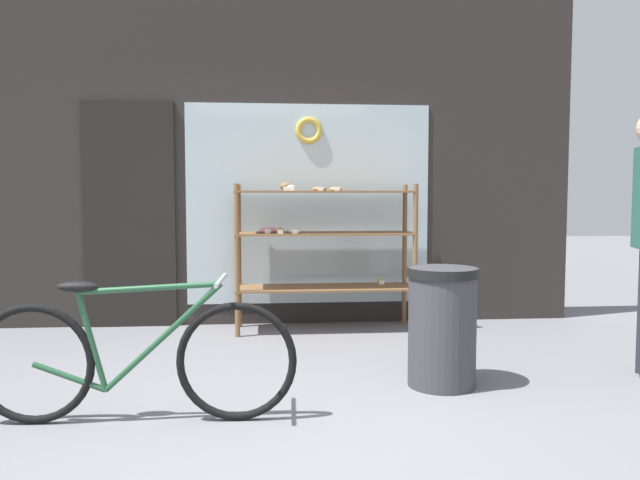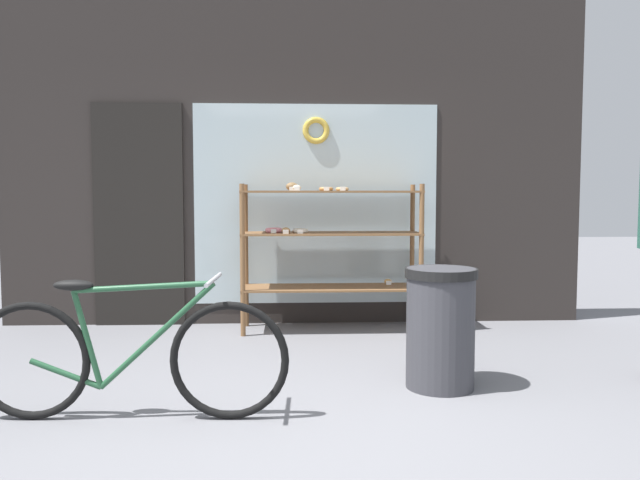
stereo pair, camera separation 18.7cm
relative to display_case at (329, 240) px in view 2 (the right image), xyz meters
name	(u,v)px [view 2 (the right image)]	position (x,y,z in m)	size (l,w,h in m)	color
ground_plane	(300,444)	(-0.30, -2.63, -0.83)	(30.00, 30.00, 0.00)	slate
storefront_facade	(291,144)	(-0.34, 0.37, 0.89)	(5.57, 0.13, 3.54)	#2D2826
display_case	(329,240)	(0.00, 0.00, 0.00)	(1.62, 0.46, 1.35)	brown
bicycle	(129,356)	(-1.24, -2.23, -0.48)	(1.75, 0.46, 0.79)	black
trash_bin	(440,324)	(0.61, -1.74, -0.42)	(0.46, 0.46, 0.77)	#38383D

